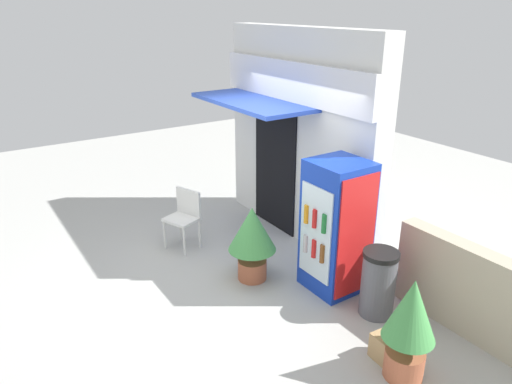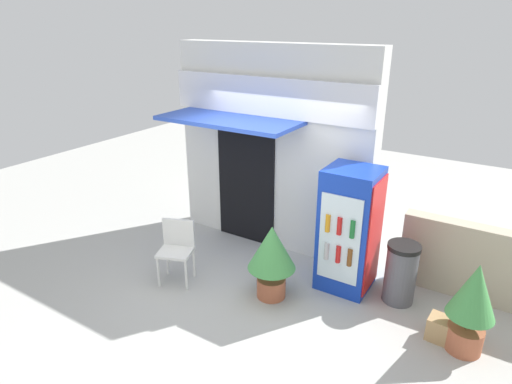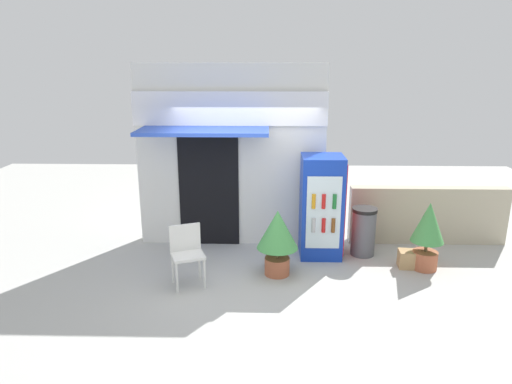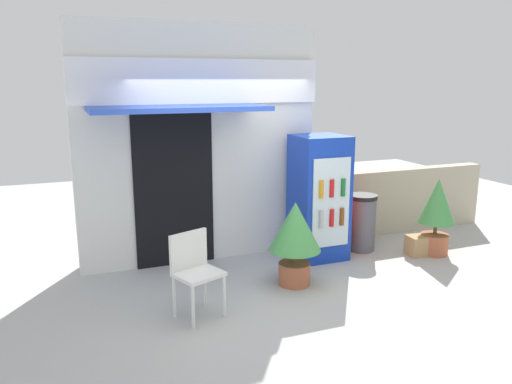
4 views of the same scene
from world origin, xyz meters
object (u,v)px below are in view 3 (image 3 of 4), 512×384
at_px(plastic_chair, 187,250).
at_px(potted_plant_curbside, 428,230).
at_px(potted_plant_near_shop, 277,235).
at_px(cardboard_box, 409,259).
at_px(drink_cooler, 322,207).
at_px(trash_bin, 363,231).

bearing_deg(plastic_chair, potted_plant_curbside, 9.15).
xyz_separation_m(plastic_chair, potted_plant_curbside, (3.74, 0.60, 0.11)).
relative_size(potted_plant_near_shop, cardboard_box, 3.15).
bearing_deg(cardboard_box, plastic_chair, -169.58).
bearing_deg(drink_cooler, potted_plant_curbside, -17.87).
xyz_separation_m(drink_cooler, plastic_chair, (-2.11, -1.13, -0.33)).
distance_m(trash_bin, cardboard_box, 0.88).
bearing_deg(potted_plant_curbside, trash_bin, 148.14).
bearing_deg(potted_plant_near_shop, potted_plant_curbside, 6.20).
xyz_separation_m(plastic_chair, potted_plant_near_shop, (1.35, 0.34, 0.12)).
relative_size(plastic_chair, trash_bin, 1.08).
relative_size(drink_cooler, plastic_chair, 1.92).
height_order(potted_plant_near_shop, trash_bin, potted_plant_near_shop).
distance_m(drink_cooler, cardboard_box, 1.64).
distance_m(plastic_chair, potted_plant_near_shop, 1.40).
bearing_deg(trash_bin, drink_cooler, -177.78).
height_order(plastic_chair, cardboard_box, plastic_chair).
relative_size(potted_plant_near_shop, trash_bin, 1.25).
height_order(trash_bin, cardboard_box, trash_bin).
bearing_deg(trash_bin, potted_plant_near_shop, -151.48).
distance_m(plastic_chair, potted_plant_curbside, 3.79).
bearing_deg(plastic_chair, drink_cooler, 28.07).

